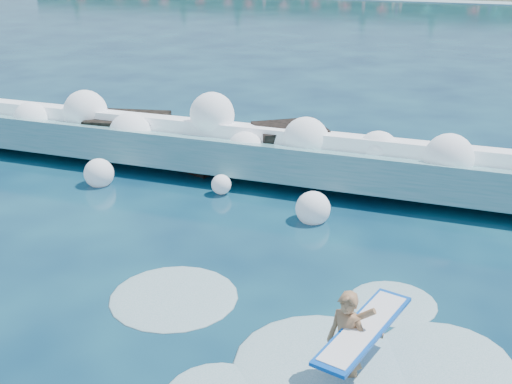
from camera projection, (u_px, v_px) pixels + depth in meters
ground at (164, 263)px, 14.60m from camera, size 200.00×200.00×0.00m
wet_band at (437, 0)px, 73.06m from camera, size 140.00×5.00×0.08m
breaking_wave at (223, 150)px, 20.38m from camera, size 20.13×3.06×1.74m
rock_cluster at (198, 144)px, 21.40m from camera, size 8.52×3.55×1.50m
surfer_with_board at (350, 341)px, 10.60m from camera, size 1.29×3.05×1.92m
wave_spray at (217, 136)px, 20.14m from camera, size 15.29×4.74×2.41m
surf_foam at (310, 346)px, 11.65m from camera, size 8.87×5.64×0.16m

